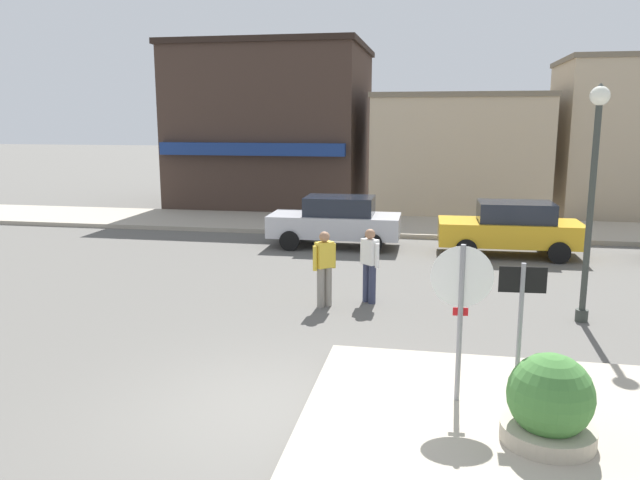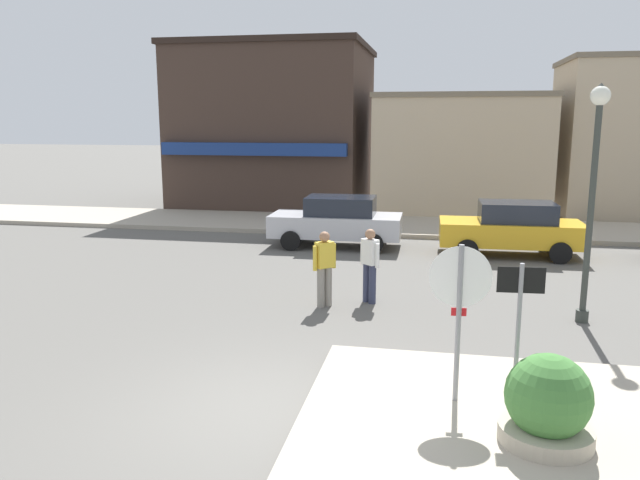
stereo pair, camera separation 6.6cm
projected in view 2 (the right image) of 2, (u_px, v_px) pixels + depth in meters
name	position (u px, v px, depth m)	size (l,w,h in m)	color
ground_plane	(265.00, 411.00, 8.46)	(160.00, 160.00, 0.00)	#5B5954
sidewalk_corner	(557.00, 438.00, 7.60)	(6.40, 4.80, 0.15)	#A89E8C
kerb_far	(377.00, 225.00, 22.71)	(80.00, 4.00, 0.15)	#A89E8C
stop_sign	(459.00, 303.00, 8.20)	(0.82, 0.08, 2.30)	gray
one_way_sign	(519.00, 321.00, 8.03)	(0.60, 0.07, 2.10)	gray
planter	(547.00, 409.00, 7.29)	(1.10, 1.10, 1.23)	#ADA38E
lamp_post	(594.00, 170.00, 11.61)	(0.36, 0.36, 4.54)	#333833
parked_car_nearest	(337.00, 221.00, 19.19)	(4.02, 1.92, 1.56)	#B7B7BC
parked_car_second	(512.00, 228.00, 17.90)	(4.04, 1.95, 1.56)	gold
pedestrian_crossing_near	(324.00, 266.00, 13.00)	(0.47, 0.44, 1.61)	gray
pedestrian_crossing_far	(370.00, 263.00, 13.29)	(0.47, 0.43, 1.61)	#2D334C
building_corner_shop	(277.00, 126.00, 28.46)	(8.30, 7.78, 7.09)	#3D2D26
building_storefront_left_near	(460.00, 154.00, 26.16)	(7.05, 5.40, 4.90)	tan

